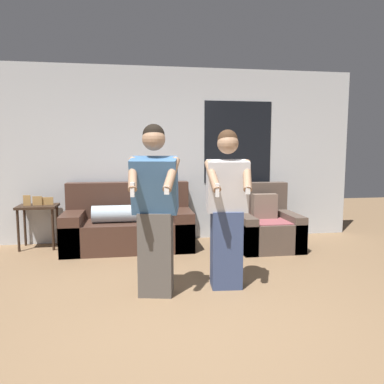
# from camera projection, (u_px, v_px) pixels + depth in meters

# --- Properties ---
(ground_plane) EXTENTS (14.00, 14.00, 0.00)m
(ground_plane) POSITION_uv_depth(u_px,v_px,m) (199.00, 320.00, 3.18)
(ground_plane) COLOR #846647
(wall_back) EXTENTS (6.09, 0.07, 2.70)m
(wall_back) POSITION_uv_depth(u_px,v_px,m) (168.00, 155.00, 5.90)
(wall_back) COLOR silver
(wall_back) RESTS_ON ground_plane
(couch) EXTENTS (1.82, 0.86, 0.94)m
(couch) POSITION_uv_depth(u_px,v_px,m) (129.00, 226.00, 5.47)
(couch) COLOR #472D23
(couch) RESTS_ON ground_plane
(armchair) EXTENTS (0.87, 0.92, 0.93)m
(armchair) POSITION_uv_depth(u_px,v_px,m) (264.00, 227.00, 5.53)
(armchair) COLOR brown
(armchair) RESTS_ON ground_plane
(side_table) EXTENTS (0.55, 0.42, 0.79)m
(side_table) POSITION_uv_depth(u_px,v_px,m) (38.00, 211.00, 5.43)
(side_table) COLOR #332319
(side_table) RESTS_ON ground_plane
(person_left) EXTENTS (0.50, 0.57, 1.69)m
(person_left) POSITION_uv_depth(u_px,v_px,m) (155.00, 211.00, 3.63)
(person_left) COLOR #56514C
(person_left) RESTS_ON ground_plane
(person_right) EXTENTS (0.48, 0.50, 1.64)m
(person_right) POSITION_uv_depth(u_px,v_px,m) (227.00, 209.00, 3.85)
(person_right) COLOR #384770
(person_right) RESTS_ON ground_plane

